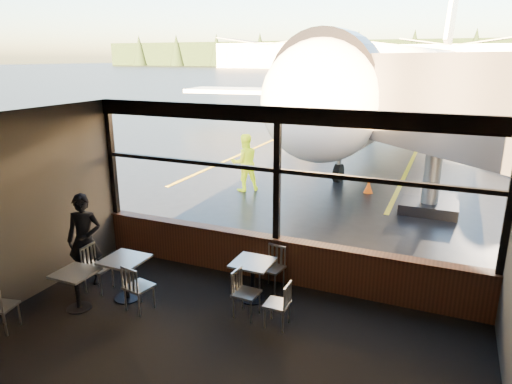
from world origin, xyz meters
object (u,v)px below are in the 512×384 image
Objects in this scene: jet_bridge at (478,127)px; chair_near_e at (277,304)px; cafe_table_mid at (126,279)px; chair_near_w at (247,294)px; chair_left_s at (2,307)px; chair_near_n at (272,269)px; ground_crew at (245,163)px; chair_mid_s at (139,287)px; passenger at (85,240)px; airliner at (414,35)px; chair_mid_w at (98,268)px; cone_wing at (301,129)px; cafe_table_near at (253,281)px; cafe_table_left at (77,290)px; cone_nose at (368,187)px.

jet_bridge reaches higher than chair_near_e.
chair_near_w is (2.31, 0.33, 0.03)m from cafe_table_mid.
chair_near_e is at bearing 12.15° from chair_left_s.
chair_near_n is 0.46× the size of ground_crew.
chair_mid_s is (-5.43, -7.53, -2.13)m from jet_bridge.
jet_bridge reaches higher than passenger.
airliner is at bearing -178.33° from chair_near_w.
passenger is at bearing 169.24° from cafe_table_mid.
chair_mid_w is 20.07m from cone_wing.
airliner is at bearing -146.08° from ground_crew.
cafe_table_near is 7.37m from ground_crew.
cafe_table_mid is at bearing -128.91° from jet_bridge.
cafe_table_left is 0.83× the size of chair_near_n.
chair_near_w is at bearing -21.51° from passenger.
chair_mid_w is at bearing -132.24° from jet_bridge.
chair_left_s is at bearing -126.48° from cafe_table_mid.
cone_wing is (-5.24, 19.08, -0.16)m from cafe_table_near.
chair_mid_s reaches higher than cafe_table_left.
chair_near_n is (-0.55, 1.15, 0.03)m from chair_near_e.
airliner is 15.43m from jet_bridge.
chair_left_s reaches higher than cone_wing.
chair_near_n is 7.00m from ground_crew.
chair_near_e is at bearing -22.91° from passenger.
jet_bridge is at bearing 64.74° from chair_mid_s.
chair_left_s is at bearing -129.51° from chair_mid_s.
jet_bridge reaches higher than cone_wing.
chair_near_e is at bearing -84.24° from airliner.
cone_wing is at bearing 96.87° from cafe_table_left.
chair_near_e is 0.44× the size of passenger.
airliner is 41.85× the size of chair_near_w.
airliner is 40.30× the size of chair_mid_s.
airliner reaches higher than chair_near_w.
cone_nose is at bearing 41.49° from passenger.
cafe_table_mid is 2.75m from chair_near_n.
cafe_table_near is at bearing 74.20° from ground_crew.
chair_left_s is at bearing -85.12° from cone_wing.
jet_bridge is at bearing 136.64° from ground_crew.
passenger is 0.96× the size of ground_crew.
jet_bridge is 4.12m from cone_nose.
cone_nose is 0.92× the size of cone_wing.
chair_near_w is 8.55m from cone_nose.
passenger is at bearing -84.41° from cone_wing.
chair_near_w is 3.02m from chair_mid_w.
passenger is (-7.02, -7.09, -1.66)m from jet_bridge.
chair_left_s is 0.44× the size of ground_crew.
chair_left_s is (-3.39, -2.54, 0.04)m from cafe_table_near.
cafe_table_left is 0.38× the size of ground_crew.
chair_left_s is 1.92m from passenger.
cafe_table_near is 0.95× the size of chair_near_e.
passenger is 4.33× the size of cone_nose.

